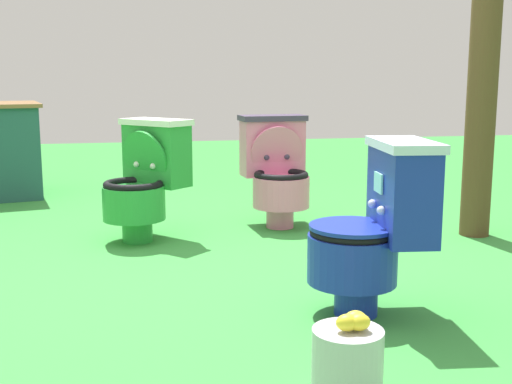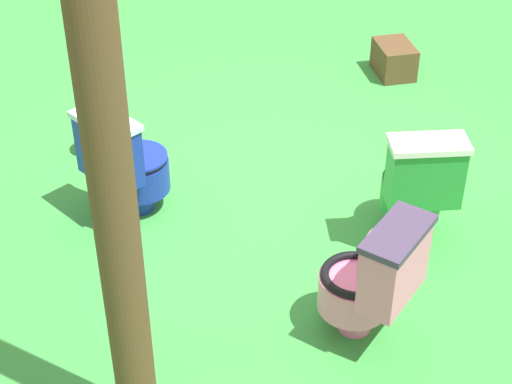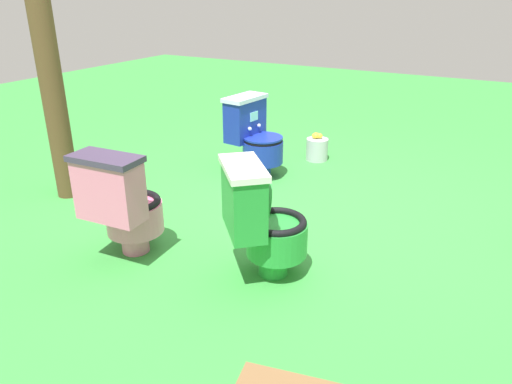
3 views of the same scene
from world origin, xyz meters
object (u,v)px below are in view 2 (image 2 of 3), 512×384
object	(u,v)px
toilet_pink	(372,279)
toilet_blue	(126,163)
small_crate	(394,59)
wooden_post	(119,247)
toilet_green	(418,183)
lemon_bucket	(95,138)

from	to	relation	value
toilet_pink	toilet_blue	size ratio (longest dim) A/B	1.00
small_crate	wooden_post	bearing A→B (deg)	12.60
toilet_green	toilet_blue	xyz separation A→B (m)	(0.88, -1.48, -0.00)
toilet_pink	toilet_green	bearing A→B (deg)	10.46
toilet_pink	toilet_blue	bearing A→B (deg)	86.28
toilet_green	wooden_post	bearing A→B (deg)	-140.40
small_crate	lemon_bucket	world-z (taller)	lemon_bucket
toilet_pink	wooden_post	distance (m)	1.44
toilet_green	wooden_post	world-z (taller)	wooden_post
toilet_pink	lemon_bucket	size ratio (longest dim) A/B	2.63
toilet_pink	small_crate	xyz separation A→B (m)	(-2.58, -1.35, -0.25)
lemon_bucket	small_crate	bearing A→B (deg)	155.44
toilet_green	wooden_post	distance (m)	2.16
toilet_blue	lemon_bucket	size ratio (longest dim) A/B	2.63
lemon_bucket	toilet_green	bearing A→B (deg)	103.93
toilet_blue	lemon_bucket	distance (m)	0.80
toilet_green	wooden_post	xyz separation A→B (m)	(2.02, -0.29, 0.70)
toilet_green	toilet_pink	size ratio (longest dim) A/B	1.00
toilet_green	toilet_pink	bearing A→B (deg)	-117.67
toilet_pink	lemon_bucket	world-z (taller)	toilet_pink
toilet_green	lemon_bucket	bearing A→B (deg)	151.77
toilet_pink	small_crate	distance (m)	2.92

